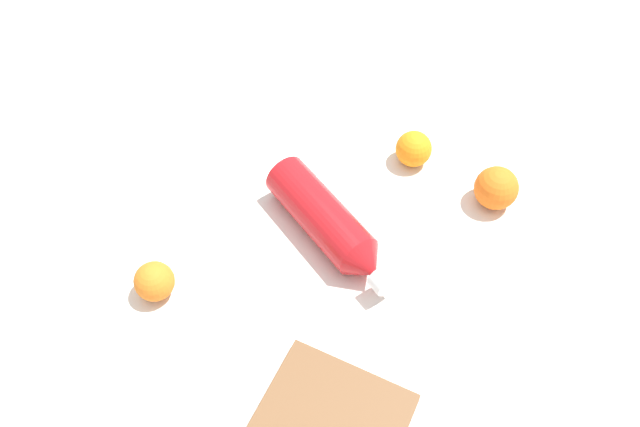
{
  "coord_description": "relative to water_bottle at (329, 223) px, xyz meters",
  "views": [
    {
      "loc": [
        -0.51,
        -0.39,
        0.85
      ],
      "look_at": [
        0.01,
        -0.02,
        0.04
      ],
      "focal_mm": 35.97,
      "sensor_mm": 36.0,
      "label": 1
    }
  ],
  "objects": [
    {
      "name": "orange_2",
      "position": [
        0.22,
        -0.19,
        -0.0
      ],
      "size": [
        0.07,
        0.07,
        0.07
      ],
      "primitive_type": "sphere",
      "color": "orange",
      "rests_on": "ground_plane"
    },
    {
      "name": "orange_0",
      "position": [
        0.23,
        -0.03,
        -0.01
      ],
      "size": [
        0.06,
        0.06,
        0.06
      ],
      "primitive_type": "sphere",
      "color": "orange",
      "rests_on": "ground_plane"
    },
    {
      "name": "water_bottle",
      "position": [
        0.0,
        0.0,
        0.0
      ],
      "size": [
        0.15,
        0.28,
        0.07
      ],
      "rotation": [
        0.0,
        0.0,
        4.38
      ],
      "color": "red",
      "rests_on": "ground_plane"
    },
    {
      "name": "orange_1",
      "position": [
        -0.24,
        0.15,
        -0.01
      ],
      "size": [
        0.06,
        0.06,
        0.06
      ],
      "primitive_type": "sphere",
      "color": "orange",
      "rests_on": "ground_plane"
    },
    {
      "name": "ground_plane",
      "position": [
        -0.0,
        0.04,
        -0.04
      ],
      "size": [
        2.4,
        2.4,
        0.0
      ],
      "primitive_type": "plane",
      "color": "silver"
    }
  ]
}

